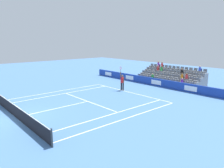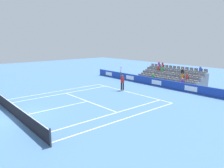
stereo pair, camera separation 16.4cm
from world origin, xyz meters
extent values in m
plane|color=#4C7AB2|center=(0.00, 0.00, 0.00)|extent=(80.00, 80.00, 0.00)
cube|color=white|center=(0.00, -11.89, 0.00)|extent=(10.97, 0.10, 0.01)
cube|color=white|center=(0.00, -6.40, 0.00)|extent=(8.23, 0.10, 0.01)
cube|color=white|center=(0.00, -3.20, 0.00)|extent=(0.10, 6.40, 0.01)
cube|color=white|center=(4.12, -5.95, 0.00)|extent=(0.10, 11.89, 0.01)
cube|color=white|center=(-4.12, -5.95, 0.00)|extent=(0.10, 11.89, 0.01)
cube|color=white|center=(5.49, -5.95, 0.00)|extent=(0.10, 11.89, 0.01)
cube|color=white|center=(-5.49, -5.95, 0.00)|extent=(0.10, 11.89, 0.01)
cube|color=white|center=(0.00, -11.79, 0.00)|extent=(0.10, 0.20, 0.01)
cube|color=#193899|center=(0.00, -16.75, 0.47)|extent=(22.85, 0.20, 0.95)
cube|color=white|center=(-4.57, -16.64, 0.47)|extent=(1.46, 0.01, 0.53)
cube|color=white|center=(0.00, -16.64, 0.47)|extent=(1.46, 0.01, 0.53)
cube|color=white|center=(4.57, -16.64, 0.47)|extent=(1.46, 0.01, 0.53)
cube|color=white|center=(9.14, -16.64, 0.47)|extent=(1.46, 0.01, 0.53)
cylinder|color=#33383D|center=(-5.94, 0.00, 0.54)|extent=(0.10, 0.10, 1.07)
cube|color=black|center=(0.00, 0.00, 0.46)|extent=(11.77, 0.02, 0.92)
cube|color=white|center=(0.00, 0.00, 0.94)|extent=(11.77, 0.04, 0.04)
cylinder|color=black|center=(0.95, -11.90, 0.45)|extent=(0.16, 0.16, 0.90)
cylinder|color=black|center=(1.19, -11.83, 0.45)|extent=(0.16, 0.16, 0.90)
cube|color=white|center=(0.95, -11.90, 0.04)|extent=(0.18, 0.28, 0.08)
cube|color=white|center=(1.19, -11.83, 0.04)|extent=(0.18, 0.28, 0.08)
cube|color=red|center=(1.07, -11.87, 1.20)|extent=(0.31, 0.40, 0.60)
sphere|color=brown|center=(1.07, -11.87, 1.66)|extent=(0.24, 0.24, 0.24)
cylinder|color=brown|center=(1.28, -11.81, 1.81)|extent=(0.09, 0.09, 0.62)
cylinder|color=brown|center=(0.85, -11.87, 1.22)|extent=(0.09, 0.09, 0.56)
cylinder|color=black|center=(1.28, -11.81, 2.26)|extent=(0.04, 0.04, 0.28)
torus|color=red|center=(1.28, -11.81, 2.54)|extent=(0.11, 0.31, 0.31)
sphere|color=#D1E533|center=(1.28, -11.81, 2.82)|extent=(0.07, 0.07, 0.07)
cube|color=gray|center=(0.00, -17.82, 0.21)|extent=(8.68, 0.95, 0.42)
cube|color=slate|center=(-4.03, -17.82, 0.52)|extent=(0.48, 0.44, 0.20)
cube|color=slate|center=(-4.03, -18.02, 0.77)|extent=(0.48, 0.04, 0.30)
cube|color=slate|center=(-3.41, -17.82, 0.52)|extent=(0.48, 0.44, 0.20)
cube|color=slate|center=(-3.41, -18.02, 0.77)|extent=(0.48, 0.04, 0.30)
cube|color=slate|center=(-2.79, -17.82, 0.52)|extent=(0.48, 0.44, 0.20)
cube|color=slate|center=(-2.79, -18.02, 0.77)|extent=(0.48, 0.04, 0.30)
cube|color=slate|center=(-2.17, -17.82, 0.52)|extent=(0.48, 0.44, 0.20)
cube|color=slate|center=(-2.17, -18.02, 0.77)|extent=(0.48, 0.04, 0.30)
cube|color=slate|center=(-1.55, -17.82, 0.52)|extent=(0.48, 0.44, 0.20)
cube|color=slate|center=(-1.55, -18.02, 0.77)|extent=(0.48, 0.04, 0.30)
cube|color=slate|center=(-0.93, -17.82, 0.52)|extent=(0.48, 0.44, 0.20)
cube|color=slate|center=(-0.93, -18.02, 0.77)|extent=(0.48, 0.04, 0.30)
cube|color=slate|center=(-0.31, -17.82, 0.52)|extent=(0.48, 0.44, 0.20)
cube|color=slate|center=(-0.31, -18.02, 0.77)|extent=(0.48, 0.04, 0.30)
cube|color=slate|center=(0.31, -17.82, 0.52)|extent=(0.48, 0.44, 0.20)
cube|color=slate|center=(0.31, -18.02, 0.77)|extent=(0.48, 0.04, 0.30)
cube|color=slate|center=(0.93, -17.82, 0.52)|extent=(0.48, 0.44, 0.20)
cube|color=slate|center=(0.93, -18.02, 0.77)|extent=(0.48, 0.04, 0.30)
cube|color=slate|center=(1.55, -17.82, 0.52)|extent=(0.48, 0.44, 0.20)
cube|color=slate|center=(1.55, -18.02, 0.77)|extent=(0.48, 0.04, 0.30)
cube|color=slate|center=(2.17, -17.82, 0.52)|extent=(0.48, 0.44, 0.20)
cube|color=slate|center=(2.17, -18.02, 0.77)|extent=(0.48, 0.04, 0.30)
cube|color=slate|center=(2.79, -17.82, 0.52)|extent=(0.48, 0.44, 0.20)
cube|color=slate|center=(2.79, -18.02, 0.77)|extent=(0.48, 0.04, 0.30)
cube|color=slate|center=(3.41, -17.82, 0.52)|extent=(0.48, 0.44, 0.20)
cube|color=slate|center=(3.41, -18.02, 0.77)|extent=(0.48, 0.04, 0.30)
cube|color=slate|center=(4.03, -17.82, 0.52)|extent=(0.48, 0.44, 0.20)
cube|color=slate|center=(4.03, -18.02, 0.77)|extent=(0.48, 0.04, 0.30)
cube|color=gray|center=(0.00, -18.77, 0.42)|extent=(8.68, 0.95, 0.84)
cube|color=slate|center=(-4.03, -18.77, 0.94)|extent=(0.48, 0.44, 0.20)
cube|color=slate|center=(-4.03, -18.97, 1.19)|extent=(0.48, 0.04, 0.30)
cube|color=slate|center=(-3.41, -18.77, 0.94)|extent=(0.48, 0.44, 0.20)
cube|color=slate|center=(-3.41, -18.97, 1.19)|extent=(0.48, 0.04, 0.30)
cube|color=slate|center=(-2.79, -18.77, 0.94)|extent=(0.48, 0.44, 0.20)
cube|color=slate|center=(-2.79, -18.97, 1.19)|extent=(0.48, 0.04, 0.30)
cube|color=slate|center=(-2.17, -18.77, 0.94)|extent=(0.48, 0.44, 0.20)
cube|color=slate|center=(-2.17, -18.97, 1.19)|extent=(0.48, 0.04, 0.30)
cube|color=slate|center=(-1.55, -18.77, 0.94)|extent=(0.48, 0.44, 0.20)
cube|color=slate|center=(-1.55, -18.97, 1.19)|extent=(0.48, 0.04, 0.30)
cube|color=slate|center=(-0.93, -18.77, 0.94)|extent=(0.48, 0.44, 0.20)
cube|color=slate|center=(-0.93, -18.97, 1.19)|extent=(0.48, 0.04, 0.30)
cube|color=slate|center=(-0.31, -18.77, 0.94)|extent=(0.48, 0.44, 0.20)
cube|color=slate|center=(-0.31, -18.97, 1.19)|extent=(0.48, 0.04, 0.30)
cube|color=slate|center=(0.31, -18.77, 0.94)|extent=(0.48, 0.44, 0.20)
cube|color=slate|center=(0.31, -18.97, 1.19)|extent=(0.48, 0.04, 0.30)
cube|color=slate|center=(0.93, -18.77, 0.94)|extent=(0.48, 0.44, 0.20)
cube|color=slate|center=(0.93, -18.97, 1.19)|extent=(0.48, 0.04, 0.30)
cube|color=slate|center=(1.55, -18.77, 0.94)|extent=(0.48, 0.44, 0.20)
cube|color=slate|center=(1.55, -18.97, 1.19)|extent=(0.48, 0.04, 0.30)
cube|color=slate|center=(2.17, -18.77, 0.94)|extent=(0.48, 0.44, 0.20)
cube|color=slate|center=(2.17, -18.97, 1.19)|extent=(0.48, 0.04, 0.30)
cube|color=slate|center=(2.79, -18.77, 0.94)|extent=(0.48, 0.44, 0.20)
cube|color=slate|center=(2.79, -18.97, 1.19)|extent=(0.48, 0.04, 0.30)
cube|color=slate|center=(3.41, -18.77, 0.94)|extent=(0.48, 0.44, 0.20)
cube|color=slate|center=(3.41, -18.97, 1.19)|extent=(0.48, 0.04, 0.30)
cube|color=slate|center=(4.03, -18.77, 0.94)|extent=(0.48, 0.44, 0.20)
cube|color=slate|center=(4.03, -18.97, 1.19)|extent=(0.48, 0.04, 0.30)
cube|color=gray|center=(0.00, -19.72, 0.63)|extent=(8.68, 0.95, 1.26)
cube|color=slate|center=(-4.03, -19.72, 1.36)|extent=(0.48, 0.44, 0.20)
cube|color=slate|center=(-4.03, -19.92, 1.61)|extent=(0.48, 0.04, 0.30)
cube|color=slate|center=(-3.41, -19.72, 1.36)|extent=(0.48, 0.44, 0.20)
cube|color=slate|center=(-3.41, -19.92, 1.61)|extent=(0.48, 0.04, 0.30)
cube|color=slate|center=(-2.79, -19.72, 1.36)|extent=(0.48, 0.44, 0.20)
cube|color=slate|center=(-2.79, -19.92, 1.61)|extent=(0.48, 0.04, 0.30)
cube|color=slate|center=(-2.17, -19.72, 1.36)|extent=(0.48, 0.44, 0.20)
cube|color=slate|center=(-2.17, -19.92, 1.61)|extent=(0.48, 0.04, 0.30)
cube|color=slate|center=(-1.55, -19.72, 1.36)|extent=(0.48, 0.44, 0.20)
cube|color=slate|center=(-1.55, -19.92, 1.61)|extent=(0.48, 0.04, 0.30)
cube|color=slate|center=(-0.93, -19.72, 1.36)|extent=(0.48, 0.44, 0.20)
cube|color=slate|center=(-0.93, -19.92, 1.61)|extent=(0.48, 0.04, 0.30)
cube|color=slate|center=(-0.31, -19.72, 1.36)|extent=(0.48, 0.44, 0.20)
cube|color=slate|center=(-0.31, -19.92, 1.61)|extent=(0.48, 0.04, 0.30)
cube|color=slate|center=(0.31, -19.72, 1.36)|extent=(0.48, 0.44, 0.20)
cube|color=slate|center=(0.31, -19.92, 1.61)|extent=(0.48, 0.04, 0.30)
cube|color=slate|center=(0.93, -19.72, 1.36)|extent=(0.48, 0.44, 0.20)
cube|color=slate|center=(0.93, -19.92, 1.61)|extent=(0.48, 0.04, 0.30)
cube|color=slate|center=(1.55, -19.72, 1.36)|extent=(0.48, 0.44, 0.20)
cube|color=slate|center=(1.55, -19.92, 1.61)|extent=(0.48, 0.04, 0.30)
cube|color=slate|center=(2.17, -19.72, 1.36)|extent=(0.48, 0.44, 0.20)
cube|color=slate|center=(2.17, -19.92, 1.61)|extent=(0.48, 0.04, 0.30)
cube|color=slate|center=(2.79, -19.72, 1.36)|extent=(0.48, 0.44, 0.20)
cube|color=slate|center=(2.79, -19.92, 1.61)|extent=(0.48, 0.04, 0.30)
cube|color=slate|center=(3.41, -19.72, 1.36)|extent=(0.48, 0.44, 0.20)
cube|color=slate|center=(3.41, -19.92, 1.61)|extent=(0.48, 0.04, 0.30)
cube|color=slate|center=(4.03, -19.72, 1.36)|extent=(0.48, 0.44, 0.20)
cube|color=slate|center=(4.03, -19.92, 1.61)|extent=(0.48, 0.04, 0.30)
cube|color=gray|center=(0.00, -20.67, 0.84)|extent=(8.68, 0.95, 1.68)
cube|color=slate|center=(-4.03, -20.67, 1.78)|extent=(0.48, 0.44, 0.20)
cube|color=slate|center=(-4.03, -20.87, 2.03)|extent=(0.48, 0.04, 0.30)
cube|color=slate|center=(-3.41, -20.67, 1.78)|extent=(0.48, 0.44, 0.20)
cube|color=slate|center=(-3.41, -20.87, 2.03)|extent=(0.48, 0.04, 0.30)
cube|color=slate|center=(-2.79, -20.67, 1.78)|extent=(0.48, 0.44, 0.20)
cube|color=slate|center=(-2.79, -20.87, 2.03)|extent=(0.48, 0.04, 0.30)
cube|color=slate|center=(-2.17, -20.67, 1.78)|extent=(0.48, 0.44, 0.20)
cube|color=slate|center=(-2.17, -20.87, 2.03)|extent=(0.48, 0.04, 0.30)
cube|color=slate|center=(-1.55, -20.67, 1.78)|extent=(0.48, 0.44, 0.20)
cube|color=slate|center=(-1.55, -20.87, 2.03)|extent=(0.48, 0.04, 0.30)
cube|color=slate|center=(-0.93, -20.67, 1.78)|extent=(0.48, 0.44, 0.20)
cube|color=slate|center=(-0.93, -20.87, 2.03)|extent=(0.48, 0.04, 0.30)
cube|color=slate|center=(-0.31, -20.67, 1.78)|extent=(0.48, 0.44, 0.20)
cube|color=slate|center=(-0.31, -20.87, 2.03)|extent=(0.48, 0.04, 0.30)
cube|color=slate|center=(0.31, -20.67, 1.78)|extent=(0.48, 0.44, 0.20)
cube|color=slate|center=(0.31, -20.87, 2.03)|extent=(0.48, 0.04, 0.30)
cube|color=slate|center=(0.93, -20.67, 1.78)|extent=(0.48, 0.44, 0.20)
cube|color=slate|center=(0.93, -20.87, 2.03)|extent=(0.48, 0.04, 0.30)
cube|color=slate|center=(1.55, -20.67, 1.78)|extent=(0.48, 0.44, 0.20)
cube|color=slate|center=(1.55, -20.87, 2.03)|extent=(0.48, 0.04, 0.30)
cube|color=slate|center=(2.17, -20.67, 1.78)|extent=(0.48, 0.44, 0.20)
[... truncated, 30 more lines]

